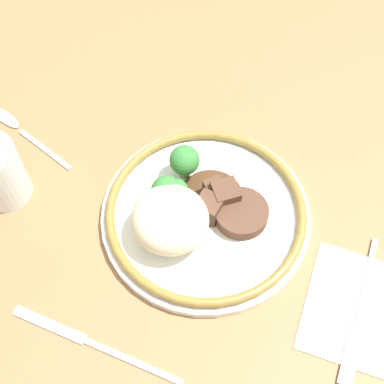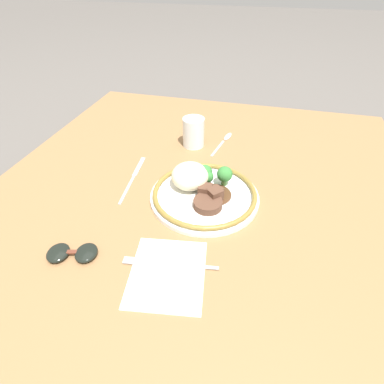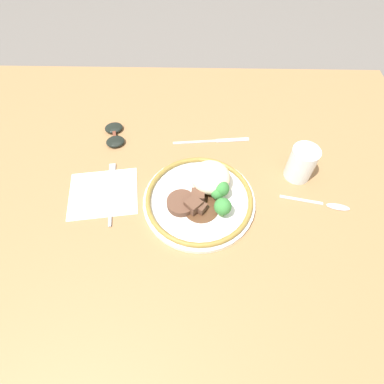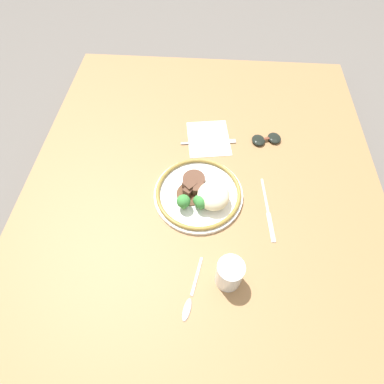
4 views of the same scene
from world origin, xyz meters
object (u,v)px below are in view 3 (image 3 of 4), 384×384
at_px(juice_glass, 301,165).
at_px(fork, 112,187).
at_px(plate, 202,195).
at_px(spoon, 329,205).
at_px(knife, 214,141).
at_px(sunglasses, 115,135).

xyz_separation_m(juice_glass, fork, (-0.47, -0.05, -0.04)).
bearing_deg(plate, juice_glass, 18.73).
distance_m(juice_glass, spoon, 0.12).
relative_size(plate, knife, 1.25).
height_order(knife, sunglasses, sunglasses).
xyz_separation_m(plate, spoon, (0.30, -0.01, -0.02)).
height_order(fork, knife, fork).
bearing_deg(sunglasses, knife, -16.71).
distance_m(plate, knife, 0.20).
relative_size(juice_glass, knife, 0.42).
distance_m(spoon, sunglasses, 0.59).
bearing_deg(sunglasses, plate, -54.55).
xyz_separation_m(plate, knife, (0.03, 0.20, -0.02)).
relative_size(fork, sunglasses, 1.71).
relative_size(fork, spoon, 1.15).
bearing_deg(fork, sunglasses, -0.88).
relative_size(juice_glass, sunglasses, 0.82).
height_order(juice_glass, fork, juice_glass).
bearing_deg(fork, plate, -106.00).
bearing_deg(plate, knife, 80.36).
xyz_separation_m(juice_glass, sunglasses, (-0.49, 0.13, -0.03)).
bearing_deg(sunglasses, spoon, -36.06).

